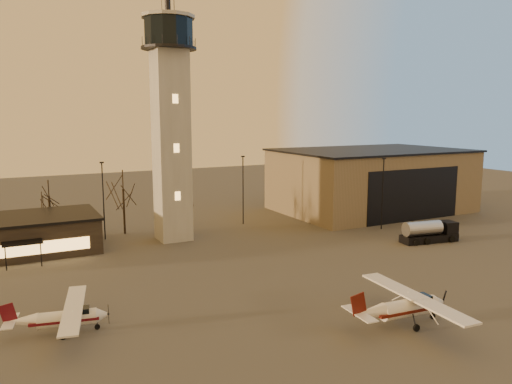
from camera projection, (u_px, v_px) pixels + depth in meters
ground at (295, 324)px, 38.80m from camera, size 220.00×220.00×0.00m
control_tower at (171, 113)px, 62.61m from camera, size 6.80×6.80×32.60m
hangar at (371, 180)px, 84.14m from camera, size 30.60×20.60×10.30m
light_poles at (174, 197)px, 65.41m from camera, size 58.50×12.25×10.14m
tree_row at (52, 192)px, 66.05m from camera, size 37.20×9.20×8.80m
cessna_front at (410, 310)px, 38.69m from camera, size 9.29×11.73×3.23m
cessna_rear at (69, 320)px, 37.14m from camera, size 7.96×10.02×2.76m
fuel_truck at (429, 233)px, 63.52m from camera, size 7.77×3.41×2.79m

